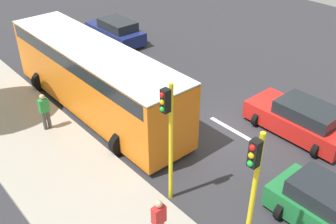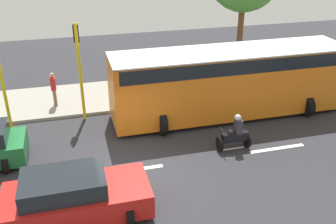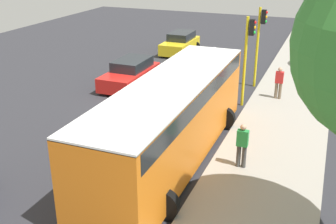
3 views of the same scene
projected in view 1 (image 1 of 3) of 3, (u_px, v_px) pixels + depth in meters
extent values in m
cube|color=#2D2D33|center=(231.00, 130.00, 17.06)|extent=(40.00, 60.00, 0.10)
cube|color=#9E998E|center=(94.00, 205.00, 13.12)|extent=(4.00, 60.00, 0.15)
cube|color=white|center=(88.00, 48.00, 24.69)|extent=(0.20, 2.40, 0.01)
cube|color=white|center=(147.00, 81.00, 20.86)|extent=(0.20, 2.40, 0.01)
cube|color=white|center=(231.00, 129.00, 17.04)|extent=(0.20, 2.40, 0.01)
cube|color=red|center=(298.00, 121.00, 16.55)|extent=(1.94, 4.43, 0.80)
cube|color=#1E2328|center=(308.00, 111.00, 15.96)|extent=(1.63, 2.48, 0.56)
cylinder|color=black|center=(257.00, 119.00, 17.14)|extent=(0.64, 0.22, 0.64)
cylinder|color=black|center=(280.00, 106.00, 18.09)|extent=(0.64, 0.22, 0.64)
cylinder|color=black|center=(317.00, 150.00, 15.27)|extent=(0.64, 0.22, 0.64)
cube|color=navy|center=(115.00, 33.00, 25.38)|extent=(1.86, 4.41, 0.80)
cube|color=#1E2328|center=(118.00, 25.00, 24.79)|extent=(1.56, 2.47, 0.56)
cylinder|color=black|center=(93.00, 34.00, 25.99)|extent=(0.64, 0.22, 0.64)
cylinder|color=black|center=(113.00, 28.00, 26.90)|extent=(0.64, 0.22, 0.64)
cylinder|color=black|center=(118.00, 46.00, 24.13)|extent=(0.64, 0.22, 0.64)
cylinder|color=black|center=(139.00, 40.00, 25.04)|extent=(0.64, 0.22, 0.64)
cube|color=#1E7238|center=(335.00, 218.00, 11.99)|extent=(1.79, 4.20, 0.80)
cube|color=#1E2328|center=(330.00, 196.00, 11.84)|extent=(1.51, 2.35, 0.56)
cylinder|color=black|center=(308.00, 188.00, 13.44)|extent=(0.64, 0.22, 0.64)
cylinder|color=black|center=(281.00, 211.00, 12.57)|extent=(0.64, 0.22, 0.64)
cube|color=orange|center=(94.00, 78.00, 17.60)|extent=(2.50, 11.00, 2.90)
cube|color=black|center=(92.00, 56.00, 17.02)|extent=(2.52, 10.56, 0.60)
cube|color=white|center=(91.00, 48.00, 16.82)|extent=(2.50, 11.00, 0.08)
cylinder|color=black|center=(163.00, 123.00, 16.58)|extent=(1.00, 0.30, 1.00)
cylinder|color=black|center=(121.00, 143.00, 15.36)|extent=(1.00, 0.30, 1.00)
cylinder|color=black|center=(80.00, 68.00, 21.07)|extent=(1.00, 0.30, 1.00)
cylinder|color=black|center=(42.00, 81.00, 19.85)|extent=(1.00, 0.30, 1.00)
cylinder|color=black|center=(169.00, 96.00, 18.96)|extent=(0.60, 0.10, 0.60)
cylinder|color=black|center=(153.00, 87.00, 19.72)|extent=(0.60, 0.10, 0.60)
cube|color=black|center=(160.00, 86.00, 19.24)|extent=(0.28, 1.10, 0.36)
sphere|color=black|center=(163.00, 84.00, 19.01)|extent=(0.32, 0.32, 0.32)
cylinder|color=black|center=(167.00, 84.00, 18.70)|extent=(0.55, 0.04, 0.04)
cube|color=#333338|center=(159.00, 77.00, 19.06)|extent=(0.36, 0.24, 0.60)
sphere|color=silver|center=(159.00, 70.00, 18.82)|extent=(0.26, 0.26, 0.26)
cube|color=red|center=(159.00, 215.00, 11.13)|extent=(0.40, 0.24, 0.60)
sphere|color=tan|center=(159.00, 204.00, 10.90)|extent=(0.22, 0.22, 0.22)
cylinder|color=#3F3F3F|center=(49.00, 119.00, 16.67)|extent=(0.16, 0.16, 0.85)
cylinder|color=#3F3F3F|center=(44.00, 121.00, 16.56)|extent=(0.16, 0.16, 0.85)
cube|color=#268C3F|center=(44.00, 106.00, 16.23)|extent=(0.40, 0.24, 0.60)
sphere|color=tan|center=(42.00, 97.00, 16.00)|extent=(0.22, 0.22, 0.22)
cylinder|color=yellow|center=(252.00, 202.00, 10.25)|extent=(0.14, 0.14, 4.50)
cube|color=black|center=(255.00, 153.00, 9.20)|extent=(0.24, 0.24, 0.76)
sphere|color=red|center=(253.00, 147.00, 9.00)|extent=(0.16, 0.16, 0.16)
sphere|color=#F2A50C|center=(252.00, 155.00, 9.13)|extent=(0.16, 0.16, 0.16)
sphere|color=green|center=(250.00, 163.00, 9.26)|extent=(0.16, 0.16, 0.16)
cylinder|color=yellow|center=(171.00, 146.00, 12.33)|extent=(0.14, 0.14, 4.50)
cube|color=black|center=(165.00, 101.00, 11.28)|extent=(0.24, 0.24, 0.76)
sphere|color=red|center=(162.00, 95.00, 11.08)|extent=(0.16, 0.16, 0.16)
sphere|color=#F2A50C|center=(162.00, 102.00, 11.21)|extent=(0.16, 0.16, 0.16)
sphere|color=green|center=(162.00, 109.00, 11.34)|extent=(0.16, 0.16, 0.16)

